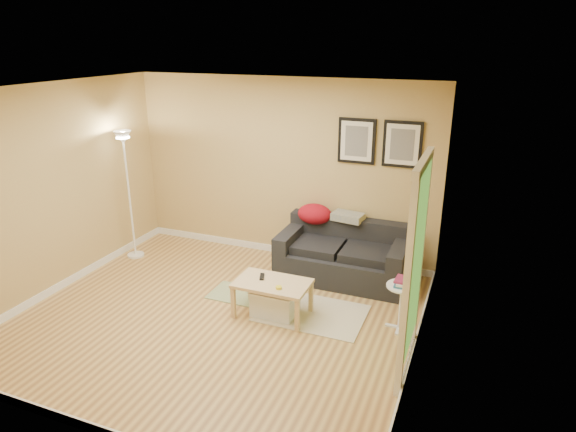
% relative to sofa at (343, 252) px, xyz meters
% --- Properties ---
extents(floor, '(4.50, 4.50, 0.00)m').
position_rel_sofa_xyz_m(floor, '(-1.07, -1.53, -0.38)').
color(floor, tan).
rests_on(floor, ground).
extents(ceiling, '(4.50, 4.50, 0.00)m').
position_rel_sofa_xyz_m(ceiling, '(-1.07, -1.53, 2.23)').
color(ceiling, white).
rests_on(ceiling, wall_back).
extents(wall_back, '(4.50, 0.00, 4.50)m').
position_rel_sofa_xyz_m(wall_back, '(-1.07, 0.47, 0.92)').
color(wall_back, tan).
rests_on(wall_back, ground).
extents(wall_front, '(4.50, 0.00, 4.50)m').
position_rel_sofa_xyz_m(wall_front, '(-1.07, -3.53, 0.92)').
color(wall_front, tan).
rests_on(wall_front, ground).
extents(wall_left, '(0.00, 4.00, 4.00)m').
position_rel_sofa_xyz_m(wall_left, '(-3.32, -1.53, 0.92)').
color(wall_left, tan).
rests_on(wall_left, ground).
extents(wall_right, '(0.00, 4.00, 4.00)m').
position_rel_sofa_xyz_m(wall_right, '(1.18, -1.53, 0.92)').
color(wall_right, tan).
rests_on(wall_right, ground).
extents(baseboard_back, '(4.50, 0.02, 0.10)m').
position_rel_sofa_xyz_m(baseboard_back, '(-1.07, 0.46, -0.33)').
color(baseboard_back, white).
rests_on(baseboard_back, ground).
extents(baseboard_front, '(4.50, 0.02, 0.10)m').
position_rel_sofa_xyz_m(baseboard_front, '(-1.07, -3.52, -0.33)').
color(baseboard_front, white).
rests_on(baseboard_front, ground).
extents(baseboard_left, '(0.02, 4.00, 0.10)m').
position_rel_sofa_xyz_m(baseboard_left, '(-3.31, -1.53, -0.33)').
color(baseboard_left, white).
rests_on(baseboard_left, ground).
extents(baseboard_right, '(0.02, 4.00, 0.10)m').
position_rel_sofa_xyz_m(baseboard_right, '(1.17, -1.53, -0.33)').
color(baseboard_right, white).
rests_on(baseboard_right, ground).
extents(sofa, '(1.70, 0.90, 0.75)m').
position_rel_sofa_xyz_m(sofa, '(0.00, 0.00, 0.00)').
color(sofa, black).
rests_on(sofa, ground).
extents(red_throw, '(0.48, 0.36, 0.28)m').
position_rel_sofa_xyz_m(red_throw, '(-0.50, 0.26, 0.40)').
color(red_throw, maroon).
rests_on(red_throw, sofa).
extents(plaid_throw, '(0.45, 0.32, 0.10)m').
position_rel_sofa_xyz_m(plaid_throw, '(-0.03, 0.30, 0.41)').
color(plaid_throw, tan).
rests_on(plaid_throw, sofa).
extents(framed_print_left, '(0.50, 0.04, 0.60)m').
position_rel_sofa_xyz_m(framed_print_left, '(0.01, 0.45, 1.43)').
color(framed_print_left, black).
rests_on(framed_print_left, wall_back).
extents(framed_print_right, '(0.50, 0.04, 0.60)m').
position_rel_sofa_xyz_m(framed_print_right, '(0.61, 0.45, 1.43)').
color(framed_print_right, black).
rests_on(framed_print_right, wall_back).
extents(area_rug, '(1.25, 0.85, 0.01)m').
position_rel_sofa_xyz_m(area_rug, '(-0.08, -1.05, -0.37)').
color(area_rug, beige).
rests_on(area_rug, ground).
extents(green_runner, '(0.70, 0.50, 0.01)m').
position_rel_sofa_xyz_m(green_runner, '(-1.10, -0.95, -0.37)').
color(green_runner, '#668C4C').
rests_on(green_runner, ground).
extents(coffee_table, '(0.93, 0.66, 0.43)m').
position_rel_sofa_xyz_m(coffee_table, '(-0.49, -1.24, -0.16)').
color(coffee_table, '#DBB985').
rests_on(coffee_table, ground).
extents(remote_control, '(0.10, 0.17, 0.02)m').
position_rel_sofa_xyz_m(remote_control, '(-0.66, -1.18, 0.06)').
color(remote_control, black).
rests_on(remote_control, coffee_table).
extents(tape_roll, '(0.07, 0.07, 0.03)m').
position_rel_sofa_xyz_m(tape_roll, '(-0.36, -1.37, 0.07)').
color(tape_roll, yellow).
rests_on(tape_roll, coffee_table).
extents(storage_bin, '(0.52, 0.38, 0.32)m').
position_rel_sofa_xyz_m(storage_bin, '(-0.47, -1.21, -0.21)').
color(storage_bin, white).
rests_on(storage_bin, ground).
extents(side_table, '(0.35, 0.35, 0.54)m').
position_rel_sofa_xyz_m(side_table, '(0.95, -0.98, -0.10)').
color(side_table, white).
rests_on(side_table, ground).
extents(book_stack, '(0.24, 0.28, 0.07)m').
position_rel_sofa_xyz_m(book_stack, '(0.95, -0.97, 0.20)').
color(book_stack, '#2E658A').
rests_on(book_stack, side_table).
extents(floor_lamp, '(0.25, 0.25, 1.89)m').
position_rel_sofa_xyz_m(floor_lamp, '(-3.07, -0.45, 0.52)').
color(floor_lamp, white).
rests_on(floor_lamp, ground).
extents(doorway, '(0.12, 1.01, 2.13)m').
position_rel_sofa_xyz_m(doorway, '(1.13, -1.68, 0.65)').
color(doorway, white).
rests_on(doorway, ground).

